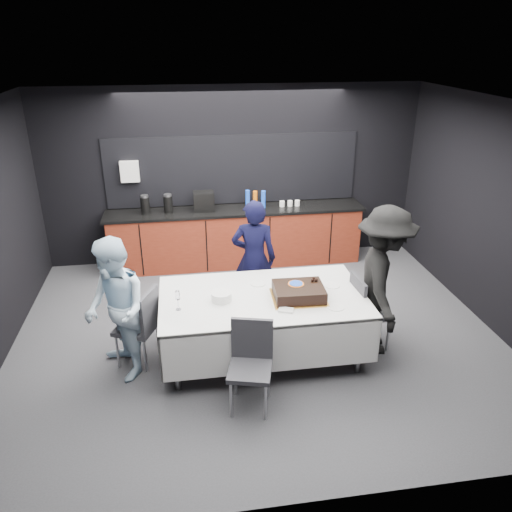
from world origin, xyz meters
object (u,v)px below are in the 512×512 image
Objects in this scene: chair_near at (251,358)px; cake_assembly at (299,292)px; champagne_flute at (178,296)px; person_right at (382,281)px; person_center at (254,259)px; chair_left at (142,322)px; party_table at (263,306)px; chair_right at (365,307)px; plate_stack at (221,296)px; person_left at (116,310)px.

cake_assembly is at bearing 47.72° from chair_near.
person_right reaches higher than champagne_flute.
chair_left is at bearing 43.84° from person_center.
person_center reaches higher than party_table.
cake_assembly is 0.90m from chair_right.
champagne_flute is 1.03m from chair_near.
plate_stack is 1.85m from person_right.
chair_left is 2.59m from chair_right.
cake_assembly is 1.79m from chair_left.
chair_left is 1.40m from chair_near.
chair_right is at bearing 3.92° from champagne_flute.
champagne_flute is at bearing -170.22° from party_table.
champagne_flute is (-1.34, -0.05, 0.09)m from cake_assembly.
chair_left is at bearing 175.00° from cake_assembly.
person_center is (0.30, 1.79, 0.26)m from chair_near.
cake_assembly is 1.99m from person_left.
chair_near is at bearing -74.69° from plate_stack.
chair_left reaches higher than party_table.
chair_right is 0.58× the size of person_center.
chair_near is (-0.64, -0.71, -0.32)m from cake_assembly.
cake_assembly is 0.66× the size of chair_right.
person_right is at bearing -1.09° from plate_stack.
cake_assembly reaches higher than plate_stack.
champagne_flute is 0.62m from chair_left.
person_left reaches higher than chair_near.
chair_near is at bearing 38.84° from person_left.
person_right reaches higher than chair_left.
chair_right is at bearing -1.28° from chair_left.
chair_left reaches higher than plate_stack.
chair_left is (-0.89, 0.08, -0.30)m from plate_stack.
chair_near is (0.21, -0.78, -0.30)m from plate_stack.
chair_right is at bearing -0.68° from party_table.
chair_right is 0.58× the size of person_left.
person_left is (-1.13, -0.08, -0.03)m from plate_stack.
person_left is at bearing 175.89° from champagne_flute.
champagne_flute is 0.24× the size of chair_left.
cake_assembly reaches higher than chair_right.
chair_near reaches higher than plate_stack.
chair_right is (1.22, -0.01, -0.11)m from party_table.
person_center is (-1.18, 0.99, 0.26)m from chair_right.
cake_assembly is at bearing -5.00° from chair_left.
person_center is at bearing 99.80° from person_left.
party_table is 0.86m from chair_near.
chair_right reaches higher than party_table.
party_table is 1.37m from chair_left.
person_center is at bearing 80.43° from chair_near.
champagne_flute is 0.24× the size of chair_near.
plate_stack is 0.25× the size of chair_left.
person_right reaches higher than chair_near.
party_table is at bearing 101.08° from person_right.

